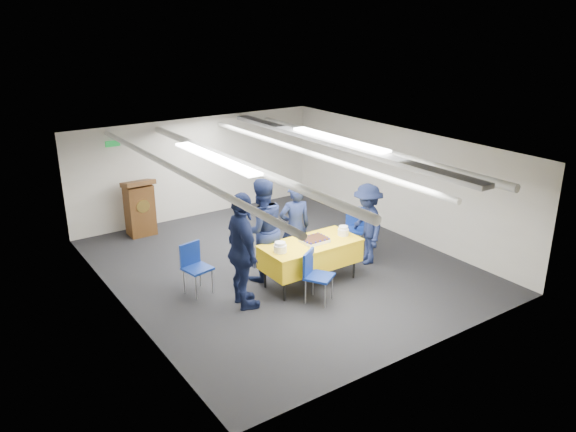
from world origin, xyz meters
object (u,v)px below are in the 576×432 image
object	(u,v)px
chair_right	(355,224)
sailor_a	(295,227)
sailor_d	(367,224)
podium	(140,207)
serving_table	(311,254)
sailor_c	(243,251)
chair_near	(314,271)
chair_left	(194,263)
sheet_cake	(314,240)
sailor_b	(261,229)

from	to	relation	value
chair_right	sailor_a	xyz separation A→B (m)	(-1.52, -0.08, 0.29)
sailor_d	podium	bearing A→B (deg)	-121.79
serving_table	chair_right	size ratio (longest dim) A/B	2.01
sailor_c	serving_table	bearing A→B (deg)	-75.96
chair_near	chair_right	xyz separation A→B (m)	(1.98, 1.29, 0.00)
serving_table	podium	distance (m)	4.26
chair_right	chair_near	bearing A→B (deg)	-146.82
chair_left	sailor_d	world-z (taller)	sailor_d
podium	sailor_a	world-z (taller)	sailor_a
chair_right	sailor_a	size ratio (longest dim) A/B	0.53
sheet_cake	podium	size ratio (longest dim) A/B	0.37
sheet_cake	serving_table	bearing A→B (deg)	164.64
serving_table	sheet_cake	bearing A→B (deg)	-15.36
sheet_cake	chair_left	bearing A→B (deg)	155.16
sailor_c	sailor_d	distance (m)	2.81
chair_near	sailor_b	world-z (taller)	sailor_b
chair_near	sailor_a	world-z (taller)	sailor_a
chair_right	sailor_b	distance (m)	2.27
podium	chair_left	xyz separation A→B (m)	(-0.20, -3.09, -0.08)
sailor_a	chair_left	bearing A→B (deg)	8.25
serving_table	chair_near	xyz separation A→B (m)	(-0.34, -0.56, -0.03)
serving_table	sailor_a	bearing A→B (deg)	79.88
sheet_cake	sailor_a	xyz separation A→B (m)	(0.05, 0.66, 0.01)
sheet_cake	sailor_a	bearing A→B (deg)	85.64
sailor_a	sailor_b	distance (m)	0.72
podium	chair_left	world-z (taller)	podium
sheet_cake	sailor_b	world-z (taller)	sailor_b
serving_table	chair_left	world-z (taller)	chair_left
sailor_c	sailor_d	world-z (taller)	sailor_c
sailor_c	sailor_d	size ratio (longest dim) A/B	1.24
chair_right	sailor_b	bearing A→B (deg)	-178.02
podium	sailor_c	xyz separation A→B (m)	(0.23, -4.01, 0.35)
sheet_cake	sailor_d	distance (m)	1.35
chair_near	sailor_a	bearing A→B (deg)	69.43
chair_right	chair_left	distance (m)	3.46
sailor_c	chair_right	bearing A→B (deg)	-63.97
serving_table	sailor_c	size ratio (longest dim) A/B	0.91
chair_right	sailor_d	xyz separation A→B (m)	(-0.23, -0.61, 0.24)
sailor_a	sailor_c	bearing A→B (deg)	39.75
serving_table	podium	bearing A→B (deg)	112.32
serving_table	sailor_c	bearing A→B (deg)	-177.23
podium	chair_near	distance (m)	4.68
sailor_b	serving_table	bearing A→B (deg)	138.33
serving_table	chair_right	world-z (taller)	chair_right
sailor_d	sailor_b	bearing A→B (deg)	-85.02
chair_left	sailor_a	distance (m)	1.96
serving_table	sheet_cake	size ratio (longest dim) A/B	3.80
sheet_cake	sailor_b	size ratio (longest dim) A/B	0.25
serving_table	sailor_b	world-z (taller)	sailor_b
sailor_a	sailor_c	size ratio (longest dim) A/B	0.85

